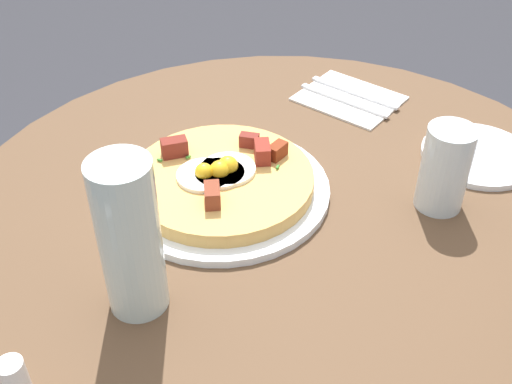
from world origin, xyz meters
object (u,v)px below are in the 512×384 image
at_px(water_glass, 445,168).
at_px(salt_shaker, 16,382).
at_px(dining_table, 287,295).
at_px(bread_plate, 478,155).
at_px(fork, 344,100).
at_px(breakfast_pizza, 222,178).
at_px(water_bottle, 130,239).
at_px(knife, 355,92).
at_px(pizza_plate, 222,189).

xyz_separation_m(water_glass, salt_shaker, (0.58, 0.17, -0.03)).
bearing_deg(salt_shaker, dining_table, -150.72).
bearing_deg(water_glass, bread_plate, -144.08).
height_order(fork, salt_shaker, salt_shaker).
distance_m(dining_table, bread_plate, 0.38).
relative_size(dining_table, fork, 5.55).
height_order(breakfast_pizza, water_bottle, water_bottle).
bearing_deg(fork, knife, 90.00).
bearing_deg(salt_shaker, pizza_plate, -135.54).
distance_m(knife, water_bottle, 0.60).
height_order(pizza_plate, knife, pizza_plate).
height_order(bread_plate, water_glass, water_glass).
bearing_deg(knife, pizza_plate, -90.58).
distance_m(dining_table, pizza_plate, 0.21).
height_order(water_glass, salt_shaker, water_glass).
xyz_separation_m(bread_plate, water_glass, (0.12, 0.09, 0.06)).
bearing_deg(water_bottle, knife, -139.05).
bearing_deg(pizza_plate, knife, -145.04).
bearing_deg(bread_plate, breakfast_pizza, -3.91).
relative_size(knife, water_glass, 1.41).
xyz_separation_m(bread_plate, knife, (0.11, -0.24, 0.00)).
bearing_deg(fork, dining_table, -71.32).
relative_size(dining_table, bread_plate, 5.65).
xyz_separation_m(pizza_plate, knife, (-0.30, -0.21, 0.00)).
bearing_deg(bread_plate, knife, -65.39).
height_order(bread_plate, knife, bread_plate).
relative_size(breakfast_pizza, water_glass, 2.11).
bearing_deg(dining_table, fork, -125.78).
height_order(pizza_plate, breakfast_pizza, breakfast_pizza).
bearing_deg(breakfast_pizza, fork, -145.22).
xyz_separation_m(pizza_plate, bread_plate, (-0.41, 0.03, -0.00)).
bearing_deg(breakfast_pizza, water_glass, 158.60).
bearing_deg(salt_shaker, breakfast_pizza, -135.46).
distance_m(dining_table, salt_shaker, 0.47).
bearing_deg(breakfast_pizza, dining_table, 137.37).
relative_size(bread_plate, water_bottle, 0.86).
relative_size(knife, water_bottle, 0.87).
bearing_deg(pizza_plate, water_glass, 158.79).
xyz_separation_m(pizza_plate, water_glass, (-0.29, 0.11, 0.06)).
bearing_deg(bread_plate, salt_shaker, 19.99).
xyz_separation_m(fork, knife, (-0.03, -0.02, 0.00)).
distance_m(bread_plate, water_bottle, 0.59).
bearing_deg(knife, bread_plate, -10.93).
bearing_deg(fork, breakfast_pizza, -90.76).
bearing_deg(water_bottle, fork, -138.70).
bearing_deg(bread_plate, pizza_plate, -3.76).
bearing_deg(water_bottle, water_glass, -171.48).
height_order(dining_table, water_bottle, water_bottle).
relative_size(breakfast_pizza, water_bottle, 1.30).
relative_size(dining_table, salt_shaker, 16.67).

